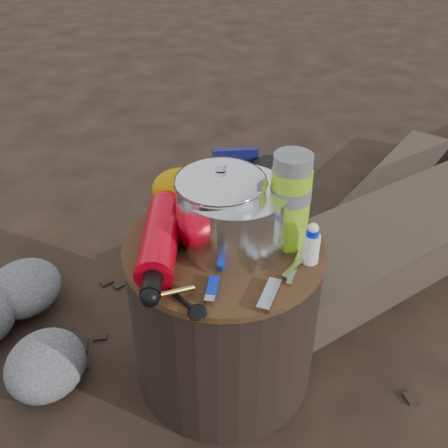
# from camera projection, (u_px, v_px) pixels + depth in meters

# --- Properties ---
(ground) EXTENTS (60.00, 60.00, 0.00)m
(ground) POSITION_uv_depth(u_px,v_px,m) (224.00, 368.00, 1.43)
(ground) COLOR black
(ground) RESTS_ON ground
(stump) EXTENTS (0.46, 0.46, 0.42)m
(stump) POSITION_uv_depth(u_px,v_px,m) (224.00, 312.00, 1.31)
(stump) COLOR black
(stump) RESTS_ON ground
(log_small) EXTENTS (0.73, 0.99, 0.09)m
(log_small) POSITION_uv_depth(u_px,v_px,m) (389.00, 192.00, 2.10)
(log_small) COLOR #3E3328
(log_small) RESTS_ON ground
(foil_windscreen) EXTENTS (0.24, 0.24, 0.14)m
(foil_windscreen) POSITION_uv_depth(u_px,v_px,m) (235.00, 217.00, 1.16)
(foil_windscreen) COLOR silver
(foil_windscreen) RESTS_ON stump
(camping_pot) EXTENTS (0.19, 0.19, 0.19)m
(camping_pot) POSITION_uv_depth(u_px,v_px,m) (221.00, 208.00, 1.14)
(camping_pot) COLOR silver
(camping_pot) RESTS_ON stump
(fuel_bottle) EXTENTS (0.10, 0.34, 0.08)m
(fuel_bottle) POSITION_uv_depth(u_px,v_px,m) (160.00, 239.00, 1.14)
(fuel_bottle) COLOR red
(fuel_bottle) RESTS_ON stump
(thermos) EXTENTS (0.09, 0.09, 0.22)m
(thermos) POSITION_uv_depth(u_px,v_px,m) (290.00, 201.00, 1.14)
(thermos) COLOR #8FCC1D
(thermos) RESTS_ON stump
(travel_mug) EXTENTS (0.08, 0.08, 0.12)m
(travel_mug) POSITION_uv_depth(u_px,v_px,m) (270.00, 186.00, 1.28)
(travel_mug) COLOR black
(travel_mug) RESTS_ON stump
(stuff_sack) EXTENTS (0.15, 0.12, 0.10)m
(stuff_sack) POSITION_uv_depth(u_px,v_px,m) (182.00, 189.00, 1.30)
(stuff_sack) COLOR #C78000
(stuff_sack) RESTS_ON stump
(food_pouch) EXTENTS (0.11, 0.04, 0.14)m
(food_pouch) POSITION_uv_depth(u_px,v_px,m) (235.00, 176.00, 1.31)
(food_pouch) COLOR #0F104B
(food_pouch) RESTS_ON stump
(lighter) EXTENTS (0.03, 0.08, 0.01)m
(lighter) POSITION_uv_depth(u_px,v_px,m) (212.00, 287.00, 1.06)
(lighter) COLOR #0625CB
(lighter) RESTS_ON stump
(multitool) EXTENTS (0.05, 0.10, 0.01)m
(multitool) POSITION_uv_depth(u_px,v_px,m) (269.00, 295.00, 1.05)
(multitool) COLOR #B0B1B6
(multitool) RESTS_ON stump
(pot_grabber) EXTENTS (0.10, 0.15, 0.01)m
(pot_grabber) POSITION_uv_depth(u_px,v_px,m) (297.00, 262.00, 1.13)
(pot_grabber) COLOR #B0B1B6
(pot_grabber) RESTS_ON stump
(spork) EXTENTS (0.13, 0.13, 0.01)m
(spork) POSITION_uv_depth(u_px,v_px,m) (176.00, 294.00, 1.05)
(spork) COLOR black
(spork) RESTS_ON stump
(squeeze_bottle) EXTENTS (0.04, 0.04, 0.09)m
(squeeze_bottle) POSITION_uv_depth(u_px,v_px,m) (311.00, 245.00, 1.12)
(squeeze_bottle) COLOR white
(squeeze_bottle) RESTS_ON stump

